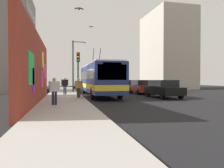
# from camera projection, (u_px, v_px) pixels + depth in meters

# --- Properties ---
(ground_plane) EXTENTS (80.00, 80.00, 0.00)m
(ground_plane) POSITION_uv_depth(u_px,v_px,m) (83.00, 98.00, 18.87)
(ground_plane) COLOR black
(sidewalk_slab) EXTENTS (48.00, 3.20, 0.15)m
(sidewalk_slab) POSITION_uv_depth(u_px,v_px,m) (64.00, 97.00, 18.52)
(sidewalk_slab) COLOR #ADA8A0
(sidewalk_slab) RESTS_ON ground_plane
(graffiti_wall) EXTENTS (13.55, 0.32, 4.55)m
(graffiti_wall) POSITION_uv_depth(u_px,v_px,m) (37.00, 69.00, 13.97)
(graffiti_wall) COLOR maroon
(graffiti_wall) RESTS_ON ground_plane
(building_far_left) EXTENTS (10.31, 6.46, 13.26)m
(building_far_left) POSITION_uv_depth(u_px,v_px,m) (6.00, 43.00, 29.25)
(building_far_left) COLOR gray
(building_far_left) RESTS_ON ground_plane
(building_far_right) EXTENTS (10.69, 6.62, 13.88)m
(building_far_right) POSITION_uv_depth(u_px,v_px,m) (167.00, 51.00, 39.57)
(building_far_right) COLOR #B2A899
(building_far_right) RESTS_ON ground_plane
(city_bus) EXTENTS (11.76, 2.57, 4.88)m
(city_bus) POSITION_uv_depth(u_px,v_px,m) (99.00, 79.00, 21.23)
(city_bus) COLOR navy
(city_bus) RESTS_ON ground_plane
(parked_car_black) EXTENTS (4.51, 1.91, 1.58)m
(parked_car_black) POSITION_uv_depth(u_px,v_px,m) (163.00, 88.00, 19.07)
(parked_car_black) COLOR black
(parked_car_black) RESTS_ON ground_plane
(parked_car_red) EXTENTS (4.07, 1.87, 1.58)m
(parked_car_red) POSITION_uv_depth(u_px,v_px,m) (141.00, 87.00, 24.33)
(parked_car_red) COLOR #B21E19
(parked_car_red) RESTS_ON ground_plane
(parked_car_navy) EXTENTS (4.40, 1.92, 1.58)m
(parked_car_navy) POSITION_uv_depth(u_px,v_px,m) (127.00, 85.00, 29.79)
(parked_car_navy) COLOR navy
(parked_car_navy) RESTS_ON ground_plane
(pedestrian_midblock) EXTENTS (0.23, 0.68, 1.71)m
(pedestrian_midblock) POSITION_uv_depth(u_px,v_px,m) (65.00, 84.00, 21.38)
(pedestrian_midblock) COLOR #2D3F59
(pedestrian_midblock) RESTS_ON sidewalk_slab
(pedestrian_near_wall) EXTENTS (0.22, 0.72, 1.57)m
(pedestrian_near_wall) POSITION_uv_depth(u_px,v_px,m) (54.00, 89.00, 12.35)
(pedestrian_near_wall) COLOR #1E1E2D
(pedestrian_near_wall) RESTS_ON sidewalk_slab
(pedestrian_at_curb) EXTENTS (0.22, 0.72, 1.58)m
(pedestrian_at_curb) POSITION_uv_depth(u_px,v_px,m) (78.00, 86.00, 17.39)
(pedestrian_at_curb) COLOR #3F3326
(pedestrian_at_curb) RESTS_ON sidewalk_slab
(traffic_light) EXTENTS (0.49, 0.28, 3.92)m
(traffic_light) POSITION_uv_depth(u_px,v_px,m) (78.00, 66.00, 19.21)
(traffic_light) COLOR #2D382D
(traffic_light) RESTS_ON sidewalk_slab
(street_lamp) EXTENTS (0.44, 1.70, 6.36)m
(street_lamp) POSITION_uv_depth(u_px,v_px,m) (75.00, 62.00, 26.82)
(street_lamp) COLOR #4C4C51
(street_lamp) RESTS_ON sidewalk_slab
(flying_pigeons) EXTENTS (11.02, 2.69, 1.70)m
(flying_pigeons) POSITION_uv_depth(u_px,v_px,m) (87.00, 20.00, 18.89)
(flying_pigeons) COLOR slate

